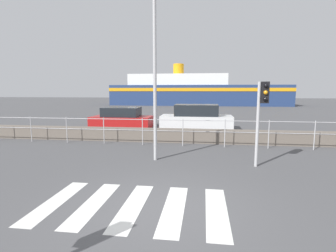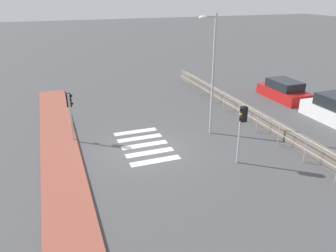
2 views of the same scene
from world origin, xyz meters
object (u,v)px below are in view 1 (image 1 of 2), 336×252
object	(u,v)px
streetlamp	(154,49)
ferry_boat	(195,92)
parked_car_red	(122,119)
parked_car_white	(196,119)
traffic_light_far	(262,105)

from	to	relation	value
streetlamp	ferry_boat	size ratio (longest dim) A/B	0.22
streetlamp	ferry_boat	distance (m)	36.59
ferry_boat	parked_car_red	xyz separation A→B (m)	(-3.86, -28.55, -1.61)
streetlamp	parked_car_white	world-z (taller)	streetlamp
streetlamp	ferry_boat	world-z (taller)	ferry_boat
parked_car_red	streetlamp	bearing A→B (deg)	-64.82
ferry_boat	traffic_light_far	bearing A→B (deg)	-84.62
parked_car_white	streetlamp	bearing A→B (deg)	-98.83
traffic_light_far	parked_car_red	bearing A→B (deg)	131.65
traffic_light_far	ferry_boat	world-z (taller)	ferry_boat
traffic_light_far	parked_car_white	bearing A→B (deg)	105.70
ferry_boat	parked_car_red	world-z (taller)	ferry_boat
ferry_boat	parked_car_white	size ratio (longest dim) A/B	6.34
ferry_boat	parked_car_red	distance (m)	28.85
streetlamp	parked_car_red	bearing A→B (deg)	115.18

